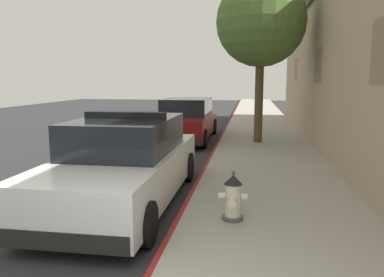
{
  "coord_description": "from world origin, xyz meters",
  "views": [
    {
      "loc": [
        1.03,
        -2.19,
        2.25
      ],
      "look_at": [
        -0.2,
        5.65,
        1.0
      ],
      "focal_mm": 34.9,
      "sensor_mm": 36.0,
      "label": 1
    }
  ],
  "objects_px": {
    "fire_hydrant": "(233,198)",
    "street_tree": "(261,22)",
    "police_cruiser": "(126,163)",
    "parked_car_silver_ahead": "(187,120)"
  },
  "relations": [
    {
      "from": "police_cruiser",
      "to": "street_tree",
      "type": "bearing_deg",
      "value": 68.91
    },
    {
      "from": "parked_car_silver_ahead",
      "to": "police_cruiser",
      "type": "bearing_deg",
      "value": -88.86
    },
    {
      "from": "police_cruiser",
      "to": "street_tree",
      "type": "relative_size",
      "value": 0.88
    },
    {
      "from": "police_cruiser",
      "to": "street_tree",
      "type": "xyz_separation_m",
      "value": [
        2.51,
        6.5,
        3.38
      ]
    },
    {
      "from": "fire_hydrant",
      "to": "street_tree",
      "type": "bearing_deg",
      "value": 86.1
    },
    {
      "from": "police_cruiser",
      "to": "street_tree",
      "type": "height_order",
      "value": "street_tree"
    },
    {
      "from": "street_tree",
      "to": "police_cruiser",
      "type": "bearing_deg",
      "value": -111.09
    },
    {
      "from": "police_cruiser",
      "to": "street_tree",
      "type": "distance_m",
      "value": 7.74
    },
    {
      "from": "parked_car_silver_ahead",
      "to": "street_tree",
      "type": "xyz_separation_m",
      "value": [
        2.65,
        -0.98,
        3.39
      ]
    },
    {
      "from": "fire_hydrant",
      "to": "police_cruiser",
      "type": "bearing_deg",
      "value": 155.8
    }
  ]
}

